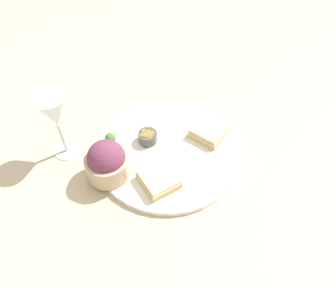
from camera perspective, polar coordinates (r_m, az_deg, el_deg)
The scene contains 8 objects.
ground_plane at distance 0.82m, azimuth -0.00°, elevation -1.56°, with size 4.00×4.00×0.00m, color #C6B289.
dinner_plate at distance 0.81m, azimuth -0.00°, elevation -1.25°, with size 0.35×0.35×0.01m.
salad_bowl at distance 0.74m, azimuth -10.57°, elevation -3.06°, with size 0.10×0.10×0.10m.
sauce_ramekin at distance 0.81m, azimuth -3.55°, elevation 1.28°, with size 0.05×0.05×0.03m.
cheese_toast_near at distance 0.74m, azimuth -1.68°, elevation -6.18°, with size 0.10×0.10×0.03m.
cheese_toast_far at distance 0.83m, azimuth 7.08°, elevation 2.16°, with size 0.09×0.08×0.03m.
wine_glass at distance 0.77m, azimuth -19.31°, elevation 5.09°, with size 0.08×0.08×0.18m.
garnish at distance 0.82m, azimuth -10.02°, elevation 1.04°, with size 0.03×0.03×0.03m.
Camera 1 is at (-0.34, 0.39, 0.63)m, focal length 35.00 mm.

